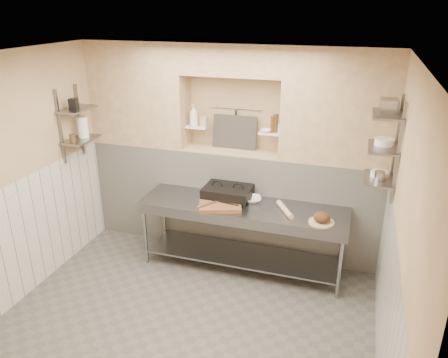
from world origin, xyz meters
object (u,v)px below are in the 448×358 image
at_px(prep_table, 242,224).
at_px(rolling_pin, 285,209).
at_px(mixing_bowl, 252,199).
at_px(bowl_alcove, 266,131).
at_px(panini_press, 228,193).
at_px(jug_left, 83,127).
at_px(cutting_board, 220,205).
at_px(bottle_soap, 194,116).
at_px(bread_loaf, 322,217).

xyz_separation_m(prep_table, rolling_pin, (0.53, -0.01, 0.29)).
bearing_deg(prep_table, mixing_bowl, 65.58).
bearing_deg(bowl_alcove, panini_press, -134.88).
bearing_deg(jug_left, prep_table, 1.68).
bearing_deg(bowl_alcove, cutting_board, -121.26).
bearing_deg(jug_left, cutting_board, -1.81).
relative_size(panini_press, bottle_soap, 2.07).
distance_m(prep_table, bowl_alcove, 1.22).
relative_size(prep_table, bowl_alcove, 19.45).
distance_m(prep_table, jug_left, 2.42).
distance_m(cutting_board, rolling_pin, 0.79).
distance_m(mixing_bowl, bread_loaf, 0.96).
height_order(rolling_pin, bowl_alcove, bowl_alcove).
height_order(mixing_bowl, bottle_soap, bottle_soap).
bearing_deg(cutting_board, jug_left, 178.19).
bearing_deg(mixing_bowl, bottle_soap, 157.77).
height_order(prep_table, mixing_bowl, mixing_bowl).
height_order(rolling_pin, bread_loaf, bread_loaf).
distance_m(prep_table, panini_press, 0.44).
distance_m(prep_table, mixing_bowl, 0.34).
xyz_separation_m(panini_press, cutting_board, (-0.01, -0.27, -0.06)).
xyz_separation_m(mixing_bowl, rolling_pin, (0.45, -0.17, 0.00)).
relative_size(cutting_board, jug_left, 1.89).
xyz_separation_m(panini_press, bread_loaf, (1.22, -0.31, -0.01)).
bearing_deg(panini_press, cutting_board, -92.37).
bearing_deg(cutting_board, prep_table, 25.54).
height_order(prep_table, bread_loaf, bread_loaf).
xyz_separation_m(bottle_soap, jug_left, (-1.31, -0.60, -0.11)).
bearing_deg(cutting_board, bread_loaf, -1.83).
height_order(mixing_bowl, bowl_alcove, bowl_alcove).
bearing_deg(panini_press, mixing_bowl, 3.44).
distance_m(panini_press, bread_loaf, 1.26).
relative_size(prep_table, rolling_pin, 6.12).
relative_size(bread_loaf, jug_left, 0.71).
relative_size(prep_table, bread_loaf, 13.47).
bearing_deg(mixing_bowl, cutting_board, -139.18).
bearing_deg(mixing_bowl, bowl_alcove, 79.71).
bearing_deg(panini_press, bowl_alcove, 45.78).
xyz_separation_m(cutting_board, bottle_soap, (-0.58, 0.66, 0.93)).
height_order(prep_table, bowl_alcove, bowl_alcove).
bearing_deg(rolling_pin, cutting_board, -171.60).
height_order(cutting_board, bottle_soap, bottle_soap).
distance_m(bread_loaf, jug_left, 3.22).
bearing_deg(bread_loaf, panini_press, 165.77).
bearing_deg(cutting_board, panini_press, 86.97).
xyz_separation_m(bread_loaf, bowl_alcove, (-0.84, 0.70, 0.76)).
bearing_deg(rolling_pin, bread_loaf, -18.96).
relative_size(mixing_bowl, bottle_soap, 0.81).
xyz_separation_m(cutting_board, bowl_alcove, (0.40, 0.66, 0.81)).
xyz_separation_m(rolling_pin, bottle_soap, (-1.36, 0.54, 0.93)).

